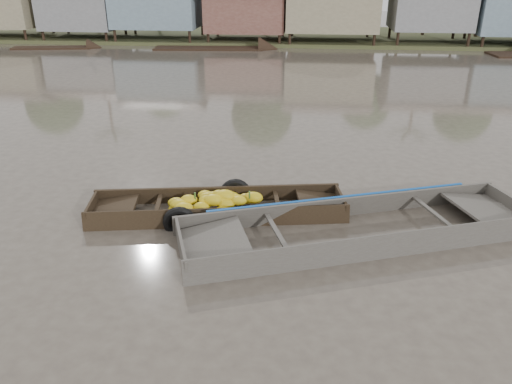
# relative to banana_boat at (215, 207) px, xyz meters

# --- Properties ---
(ground) EXTENTS (120.00, 120.00, 0.00)m
(ground) POSITION_rel_banana_boat_xyz_m (1.06, -0.82, -0.17)
(ground) COLOR #494138
(ground) RESTS_ON ground
(banana_boat) EXTENTS (6.15, 2.43, 0.84)m
(banana_boat) POSITION_rel_banana_boat_xyz_m (0.00, 0.00, 0.00)
(banana_boat) COLOR black
(banana_boat) RESTS_ON ground
(viewer_boat) EXTENTS (8.06, 4.58, 0.63)m
(viewer_boat) POSITION_rel_banana_boat_xyz_m (3.29, -0.70, -0.10)
(viewer_boat) COLOR #413C37
(viewer_boat) RESTS_ON ground
(distant_boats) EXTENTS (46.18, 15.92, 1.38)m
(distant_boats) POSITION_rel_banana_boat_xyz_m (13.21, 23.78, 0.04)
(distant_boats) COLOR black
(distant_boats) RESTS_ON ground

